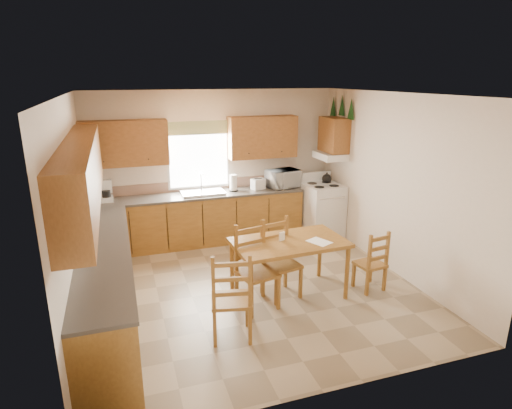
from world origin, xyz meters
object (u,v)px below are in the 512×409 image
object	(u,v)px
dining_table	(289,268)
chair_near_right	(370,260)
chair_far_right	(282,260)
stove	(322,211)
chair_far_left	(257,268)
microwave	(283,179)
chair_near_left	(231,294)

from	to	relation	value
dining_table	chair_near_right	distance (m)	1.18
chair_near_right	chair_far_right	xyz separation A→B (m)	(-1.26, 0.20, 0.09)
stove	chair_far_left	distance (m)	2.90
stove	dining_table	bearing A→B (deg)	-131.68
microwave	chair_far_left	bearing A→B (deg)	-130.87
dining_table	chair_near_left	bearing A→B (deg)	-147.85
chair_far_left	chair_far_right	size ratio (longest dim) A/B	1.03
microwave	chair_near_right	xyz separation A→B (m)	(0.34, -2.49, -0.64)
chair_near_right	chair_far_left	bearing A→B (deg)	-8.66
chair_far_left	chair_far_right	xyz separation A→B (m)	(0.40, 0.18, -0.02)
stove	chair_far_right	size ratio (longest dim) A/B	0.91
dining_table	chair_far_left	world-z (taller)	chair_far_left
microwave	chair_near_right	size ratio (longest dim) A/B	0.62
dining_table	stove	bearing A→B (deg)	50.01
dining_table	chair_near_right	size ratio (longest dim) A/B	1.70
stove	chair_far_right	xyz separation A→B (m)	(-1.58, -1.94, 0.05)
microwave	chair_near_left	bearing A→B (deg)	-133.84
stove	microwave	world-z (taller)	microwave
chair_near_left	chair_near_right	bearing A→B (deg)	-154.79
stove	chair_far_left	xyz separation A→B (m)	(-1.98, -2.12, 0.06)
microwave	chair_far_right	world-z (taller)	microwave
stove	chair_near_left	distance (m)	3.63
microwave	chair_far_right	bearing A→B (deg)	-124.60
chair_near_right	microwave	bearing A→B (deg)	-90.33
chair_near_right	chair_far_right	world-z (taller)	chair_far_right
stove	chair_near_left	world-z (taller)	chair_near_left
chair_near_right	chair_near_left	bearing A→B (deg)	5.40
chair_far_right	chair_near_left	bearing A→B (deg)	-153.28
stove	chair_far_left	world-z (taller)	chair_far_left
chair_far_left	stove	bearing A→B (deg)	34.52
chair_near_left	chair_near_right	distance (m)	2.23
stove	chair_far_left	size ratio (longest dim) A/B	0.88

